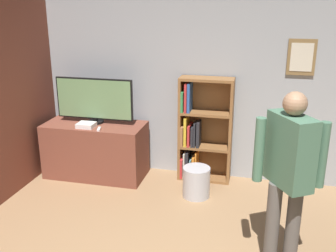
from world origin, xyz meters
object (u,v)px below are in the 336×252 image
(game_console, at_px, (86,125))
(waste_bin, at_px, (196,182))
(television, at_px, (94,100))
(person, at_px, (288,168))
(bookshelf, at_px, (200,133))

(game_console, relative_size, waste_bin, 0.59)
(television, distance_m, person, 2.93)
(television, height_order, game_console, television)
(person, bearing_deg, television, -153.29)
(television, xyz_separation_m, game_console, (-0.04, -0.21, -0.30))
(game_console, distance_m, bookshelf, 1.55)
(game_console, bearing_deg, television, 78.78)
(person, bearing_deg, bookshelf, 179.59)
(bookshelf, xyz_separation_m, waste_bin, (0.05, -0.55, -0.48))
(game_console, xyz_separation_m, bookshelf, (1.48, 0.41, -0.13))
(television, bearing_deg, person, -31.62)
(television, relative_size, waste_bin, 2.80)
(game_console, relative_size, bookshelf, 0.16)
(bookshelf, xyz_separation_m, person, (1.05, -1.73, 0.34))
(game_console, height_order, waste_bin, game_console)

